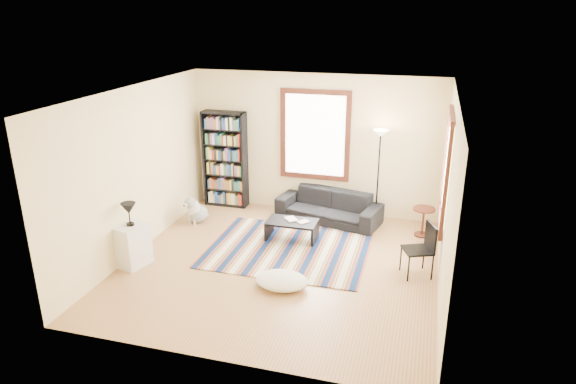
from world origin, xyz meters
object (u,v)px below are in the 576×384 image
(coffee_table, at_px, (292,230))
(white_cabinet, at_px, (133,245))
(floor_lamp, at_px, (378,178))
(dog, at_px, (198,208))
(bookshelf, at_px, (225,159))
(floor_cushion, at_px, (282,281))
(side_table, at_px, (423,222))
(sofa, at_px, (329,206))
(folding_chair, at_px, (417,250))

(coffee_table, distance_m, white_cabinet, 2.77)
(coffee_table, relative_size, floor_lamp, 0.48)
(dog, bearing_deg, floor_lamp, 36.39)
(bookshelf, relative_size, dog, 3.56)
(floor_cushion, height_order, side_table, side_table)
(side_table, relative_size, dog, 0.96)
(coffee_table, bearing_deg, bookshelf, 143.77)
(bookshelf, height_order, white_cabinet, bookshelf)
(side_table, relative_size, white_cabinet, 0.77)
(coffee_table, distance_m, floor_lamp, 1.94)
(sofa, distance_m, coffee_table, 1.15)
(dog, bearing_deg, floor_cushion, -18.35)
(floor_lamp, xyz_separation_m, dog, (-3.36, -0.84, -0.65))
(bookshelf, height_order, dog, bookshelf)
(side_table, distance_m, dog, 4.28)
(coffee_table, bearing_deg, side_table, 19.63)
(folding_chair, relative_size, white_cabinet, 1.23)
(folding_chair, bearing_deg, white_cabinet, 168.34)
(floor_lamp, height_order, white_cabinet, floor_lamp)
(floor_lamp, relative_size, folding_chair, 2.16)
(floor_cushion, relative_size, floor_lamp, 0.44)
(sofa, distance_m, white_cabinet, 3.79)
(sofa, bearing_deg, dog, -150.34)
(side_table, relative_size, folding_chair, 0.63)
(coffee_table, distance_m, floor_cushion, 1.68)
(white_cabinet, bearing_deg, side_table, 43.00)
(coffee_table, distance_m, side_table, 2.41)
(sofa, relative_size, white_cabinet, 2.88)
(sofa, bearing_deg, floor_lamp, 19.03)
(coffee_table, xyz_separation_m, side_table, (2.27, 0.81, 0.09))
(bookshelf, relative_size, side_table, 3.70)
(white_cabinet, distance_m, dog, 1.94)
(side_table, bearing_deg, folding_chair, -91.85)
(bookshelf, xyz_separation_m, white_cabinet, (-0.44, -2.94, -0.65))
(coffee_table, height_order, white_cabinet, white_cabinet)
(white_cabinet, bearing_deg, dog, 97.23)
(dog, bearing_deg, sofa, 39.18)
(coffee_table, xyz_separation_m, floor_lamp, (1.37, 1.14, 0.75))
(floor_cushion, xyz_separation_m, side_table, (1.98, 2.46, 0.17))
(floor_cushion, height_order, white_cabinet, white_cabinet)
(sofa, xyz_separation_m, bookshelf, (-2.26, 0.27, 0.71))
(coffee_table, height_order, side_table, side_table)
(bookshelf, distance_m, dog, 1.26)
(white_cabinet, bearing_deg, bookshelf, 96.10)
(floor_cushion, bearing_deg, coffee_table, 99.93)
(sofa, distance_m, folding_chair, 2.50)
(floor_cushion, bearing_deg, bookshelf, 125.09)
(sofa, relative_size, floor_lamp, 1.08)
(coffee_table, bearing_deg, folding_chair, -18.34)
(bookshelf, bearing_deg, side_table, -7.08)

